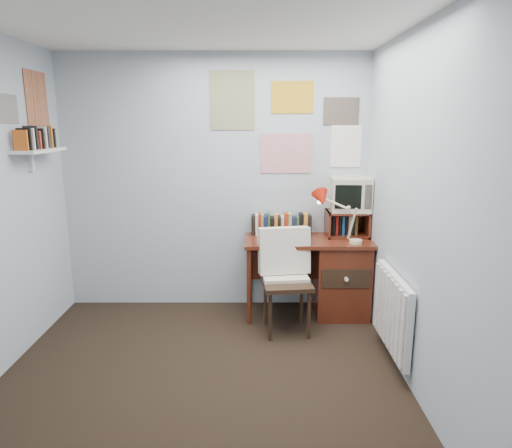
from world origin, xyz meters
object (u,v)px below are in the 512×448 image
at_px(desk_lamp, 357,220).
at_px(crt_tv, 351,193).
at_px(desk, 335,274).
at_px(tv_riser, 347,224).
at_px(wall_shelf, 39,150).
at_px(radiator, 392,312).
at_px(desk_chair, 287,284).

height_order(desk_lamp, crt_tv, crt_tv).
xyz_separation_m(desk, tv_riser, (0.12, 0.11, 0.48)).
xyz_separation_m(tv_riser, wall_shelf, (-2.69, -0.49, 0.74)).
distance_m(crt_tv, radiator, 1.32).
height_order(desk_chair, desk_lamp, desk_lamp).
distance_m(desk, desk_lamp, 0.61).
height_order(tv_riser, radiator, tv_riser).
relative_size(tv_riser, radiator, 0.50).
xyz_separation_m(desk_chair, radiator, (0.78, -0.53, -0.03)).
bearing_deg(tv_riser, desk, -137.04).
distance_m(desk_chair, radiator, 0.95).
xyz_separation_m(desk, wall_shelf, (-2.57, -0.38, 1.21)).
bearing_deg(wall_shelf, desk_chair, -0.48).
bearing_deg(desk_chair, wall_shelf, 173.40).
bearing_deg(crt_tv, desk_lamp, -84.58).
relative_size(desk, wall_shelf, 1.94).
bearing_deg(tv_riser, crt_tv, 36.80).
bearing_deg(crt_tv, tv_riser, -139.26).
bearing_deg(desk, radiator, -72.76).
distance_m(desk_lamp, tv_riser, 0.29).
distance_m(desk, crt_tv, 0.80).
distance_m(desk_chair, desk_lamp, 0.87).
distance_m(desk_lamp, radiator, 0.96).
xyz_separation_m(desk_chair, wall_shelf, (-2.08, 0.02, 1.17)).
xyz_separation_m(tv_riser, crt_tv, (0.03, 0.02, 0.30)).
height_order(crt_tv, radiator, crt_tv).
bearing_deg(crt_tv, desk, -134.15).
height_order(desk, crt_tv, crt_tv).
xyz_separation_m(desk_chair, desk_lamp, (0.65, 0.24, 0.52)).
relative_size(desk_chair, crt_tv, 2.44).
relative_size(radiator, wall_shelf, 1.29).
bearing_deg(radiator, desk_lamp, 99.99).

